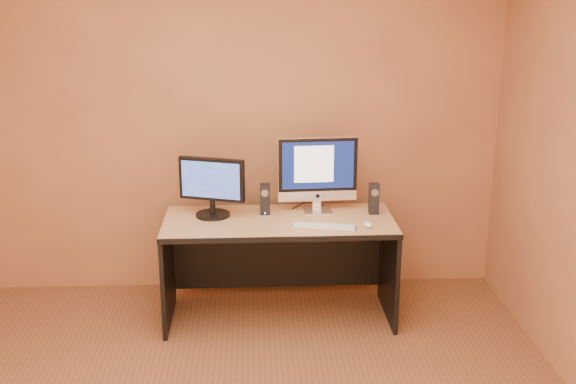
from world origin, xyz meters
name	(u,v)px	position (x,y,z in m)	size (l,w,h in m)	color
walls	(217,203)	(0.00, 0.00, 1.30)	(4.00, 4.00, 2.60)	#A46C42
desk	(279,269)	(0.34, 1.40, 0.36)	(1.56, 0.68, 0.72)	tan
imac	(318,174)	(0.62, 1.58, 0.99)	(0.56, 0.21, 0.54)	silver
second_monitor	(212,187)	(-0.11, 1.51, 0.93)	(0.47, 0.23, 0.41)	black
speaker_left	(265,199)	(0.25, 1.54, 0.83)	(0.07, 0.07, 0.22)	black
speaker_right	(374,199)	(1.00, 1.51, 0.83)	(0.07, 0.07, 0.22)	black
keyboard	(324,227)	(0.63, 1.23, 0.73)	(0.42, 0.11, 0.02)	silver
mouse	(368,224)	(0.92, 1.24, 0.74)	(0.06, 0.10, 0.04)	white
cable_a	(322,205)	(0.66, 1.70, 0.73)	(0.01, 0.01, 0.22)	black
cable_b	(299,205)	(0.50, 1.70, 0.73)	(0.01, 0.01, 0.18)	black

